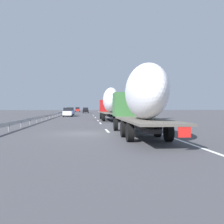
% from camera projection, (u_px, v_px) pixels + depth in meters
% --- Properties ---
extents(ground_plane, '(260.00, 260.00, 0.00)m').
position_uv_depth(ground_plane, '(86.00, 116.00, 59.77)').
color(ground_plane, '#424247').
extents(lane_stripe_0, '(3.20, 0.20, 0.01)m').
position_uv_depth(lane_stripe_0, '(107.00, 131.00, 22.12)').
color(lane_stripe_0, white).
rests_on(lane_stripe_0, ground_plane).
extents(lane_stripe_1, '(3.20, 0.20, 0.01)m').
position_uv_depth(lane_stripe_1, '(100.00, 123.00, 32.61)').
color(lane_stripe_1, white).
rests_on(lane_stripe_1, ground_plane).
extents(lane_stripe_2, '(3.20, 0.20, 0.01)m').
position_uv_depth(lane_stripe_2, '(98.00, 121.00, 39.12)').
color(lane_stripe_2, white).
rests_on(lane_stripe_2, ground_plane).
extents(lane_stripe_3, '(3.20, 0.20, 0.01)m').
position_uv_depth(lane_stripe_3, '(95.00, 118.00, 49.83)').
color(lane_stripe_3, white).
rests_on(lane_stripe_3, ground_plane).
extents(lane_stripe_4, '(3.20, 0.20, 0.01)m').
position_uv_depth(lane_stripe_4, '(94.00, 116.00, 61.25)').
color(lane_stripe_4, white).
rests_on(lane_stripe_4, ground_plane).
extents(lane_stripe_5, '(3.20, 0.20, 0.01)m').
position_uv_depth(lane_stripe_5, '(93.00, 115.00, 70.29)').
color(lane_stripe_5, white).
rests_on(lane_stripe_5, ground_plane).
extents(lane_stripe_6, '(3.20, 0.20, 0.01)m').
position_uv_depth(lane_stripe_6, '(93.00, 115.00, 70.79)').
color(lane_stripe_6, white).
rests_on(lane_stripe_6, ground_plane).
extents(edge_line_right, '(110.00, 0.20, 0.01)m').
position_uv_depth(edge_line_right, '(109.00, 115.00, 65.27)').
color(edge_line_right, white).
rests_on(edge_line_right, ground_plane).
extents(truck_lead, '(14.10, 2.55, 4.68)m').
position_uv_depth(truck_lead, '(110.00, 103.00, 39.58)').
color(truck_lead, '#B21919').
rests_on(truck_lead, ground_plane).
extents(truck_trailing, '(13.34, 2.55, 4.49)m').
position_uv_depth(truck_trailing, '(141.00, 98.00, 17.42)').
color(truck_trailing, '#387038').
rests_on(truck_trailing, ground_plane).
extents(car_red_compact, '(4.16, 1.89, 1.92)m').
position_uv_depth(car_red_compact, '(78.00, 110.00, 113.59)').
color(car_red_compact, red).
rests_on(car_red_compact, ground_plane).
extents(car_white_van, '(4.48, 1.79, 1.82)m').
position_uv_depth(car_white_van, '(68.00, 112.00, 55.43)').
color(car_white_van, white).
rests_on(car_white_van, ground_plane).
extents(car_black_suv, '(4.28, 1.90, 1.83)m').
position_uv_depth(car_black_suv, '(86.00, 110.00, 88.75)').
color(car_black_suv, black).
rests_on(car_black_suv, ground_plane).
extents(car_blue_sedan, '(4.47, 1.75, 1.88)m').
position_uv_depth(car_blue_sedan, '(70.00, 111.00, 64.29)').
color(car_blue_sedan, '#28479E').
rests_on(car_blue_sedan, ground_plane).
extents(road_sign, '(0.10, 0.90, 2.93)m').
position_uv_depth(road_sign, '(119.00, 107.00, 54.11)').
color(road_sign, gray).
rests_on(road_sign, ground_plane).
extents(tree_0, '(2.45, 2.45, 6.83)m').
position_uv_depth(tree_0, '(153.00, 93.00, 42.87)').
color(tree_0, '#472D19').
rests_on(tree_0, ground_plane).
extents(tree_1, '(3.37, 3.37, 6.20)m').
position_uv_depth(tree_1, '(126.00, 100.00, 76.37)').
color(tree_1, '#472D19').
rests_on(tree_1, ground_plane).
extents(tree_2, '(2.93, 2.93, 6.12)m').
position_uv_depth(tree_2, '(119.00, 101.00, 91.56)').
color(tree_2, '#472D19').
rests_on(tree_2, ground_plane).
extents(guardrail_median, '(94.00, 0.10, 0.76)m').
position_uv_depth(guardrail_median, '(59.00, 113.00, 62.17)').
color(guardrail_median, '#9EA0A5').
rests_on(guardrail_median, ground_plane).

